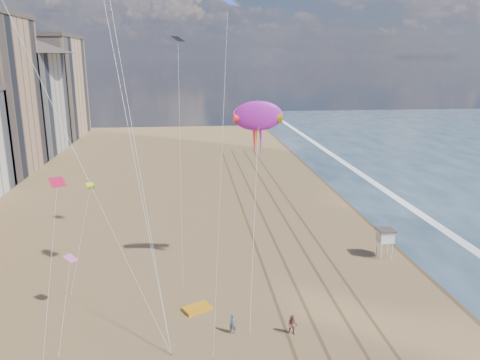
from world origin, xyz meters
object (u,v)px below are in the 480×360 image
grounded_kite (197,308)px  show_kite (258,116)px  kite_flyer_a (233,324)px  kite_flyer_b (292,325)px  lifeguard_stand (385,236)px

grounded_kite → show_kite: bearing=20.9°
grounded_kite → kite_flyer_a: bearing=-81.8°
grounded_kite → kite_flyer_a: kite_flyer_a is taller
grounded_kite → show_kite: (6.11, 6.80, 15.63)m
grounded_kite → kite_flyer_b: (7.35, -4.52, 0.69)m
show_kite → kite_flyer_b: size_ratio=11.55×
grounded_kite → kite_flyer_a: (2.75, -3.89, 0.71)m
grounded_kite → lifeguard_stand: bearing=-3.7°
show_kite → grounded_kite: bearing=-132.0°
lifeguard_stand → kite_flyer_b: size_ratio=1.96×
grounded_kite → kite_flyer_a: size_ratio=1.36×
grounded_kite → show_kite: show_kite is taller
show_kite → kite_flyer_b: show_kite is taller
show_kite → kite_flyer_b: (1.24, -11.32, -14.94)m
kite_flyer_b → kite_flyer_a: bearing=-164.6°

